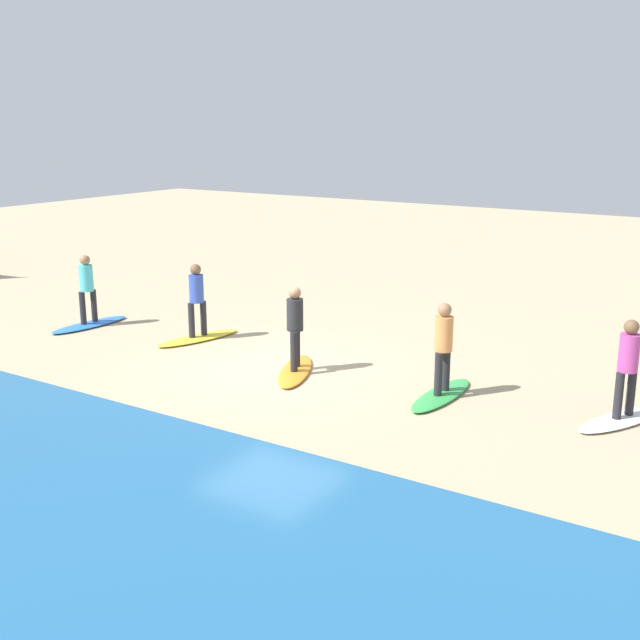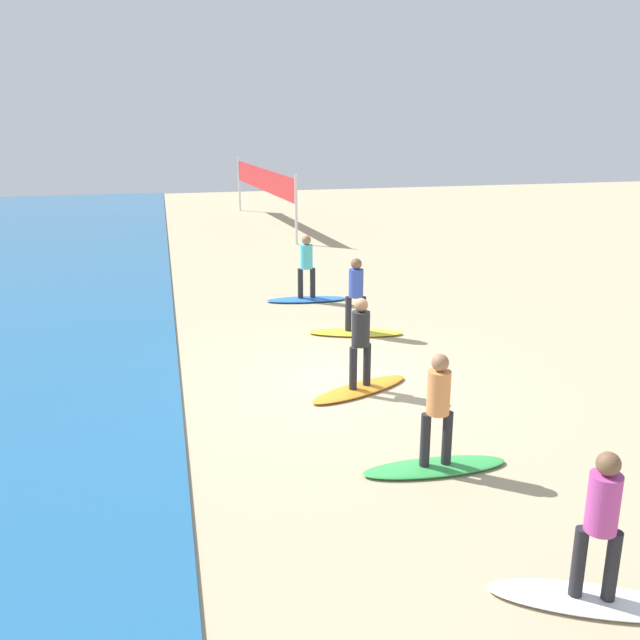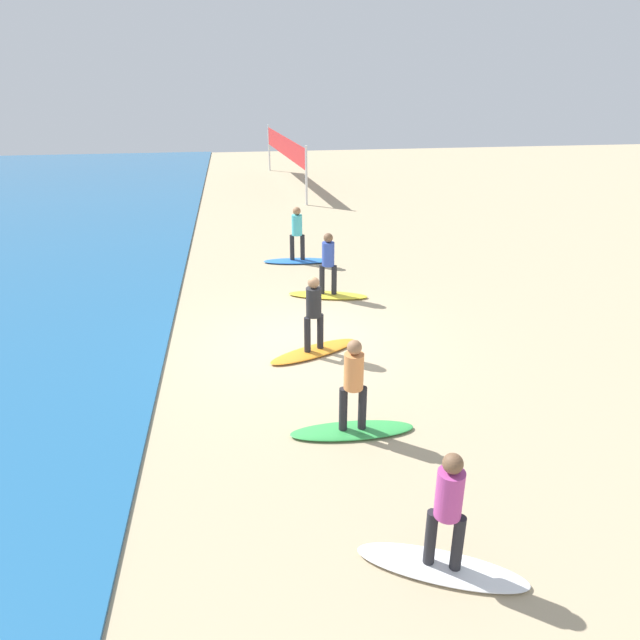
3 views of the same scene
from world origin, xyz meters
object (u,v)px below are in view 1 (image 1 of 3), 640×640
surfer_orange (295,322)px  surfboard_orange (295,371)px  surfboard_white (622,419)px  surfer_yellow (197,295)px  surfboard_blue (90,325)px  surfboard_yellow (198,338)px  surfer_blue (87,284)px  surfer_white (628,361)px  surfer_green (443,342)px  surfboard_green (441,395)px

surfer_orange → surfboard_orange: bearing=90.0°
surfboard_white → surfer_yellow: size_ratio=1.28×
surfboard_orange → surfer_orange: size_ratio=1.28×
surfboard_white → surfboard_blue: size_ratio=1.00×
surfboard_blue → surfboard_yellow: bearing=104.5°
surfboard_orange → surfer_blue: 6.25m
surfer_white → surfer_blue: bearing=2.5°
surfer_green → surfer_yellow: 6.19m
surfboard_yellow → surfer_yellow: size_ratio=1.28×
surfboard_green → surfer_orange: bearing=-83.9°
surfer_yellow → surfboard_blue: surfer_yellow is taller
surfboard_white → surfboard_blue: same height
surfer_white → surfboard_white: bearing=-172.9°
surfboard_white → surfer_yellow: bearing=-65.8°
surfer_yellow → surfer_blue: (2.98, 0.50, 0.00)m
surfboard_white → surfer_orange: surfer_orange is taller
surfboard_white → surfer_orange: (5.96, 0.81, 0.99)m
surfboard_white → surfboard_green: (2.99, 0.54, 0.00)m
surfer_yellow → surfboard_green: bearing=175.2°
surfboard_orange → surfer_yellow: size_ratio=1.28×
surfboard_white → surfboard_blue: bearing=-63.5°
surfer_white → surfer_green: same height
surfboard_white → surfer_green: surfer_green is taller
surfer_green → surfer_orange: same height
surfboard_blue → surfer_orange: bearing=92.3°
surfer_white → surfboard_green: 3.19m
surfboard_white → surfboard_orange: (5.96, 0.81, 0.00)m
surfer_orange → surfboard_blue: 6.25m
surfer_green → surfer_white: bearing=-169.7°
surfboard_yellow → surfer_blue: (2.98, 0.50, 0.99)m
surfboard_green → surfboard_yellow: (6.16, -0.52, 0.00)m
surfer_white → surfer_yellow: 9.15m
surfboard_yellow → surfer_yellow: bearing=14.7°
surfboard_white → surfboard_green: same height
surfer_white → surfer_green: size_ratio=1.00×
surfboard_orange → surfer_yellow: (3.19, -0.78, 0.99)m
surfer_blue → surfboard_green: bearing=179.9°
surfer_green → surfboard_green: bearing=-90.0°
surfer_green → surfboard_blue: (9.14, -0.01, -0.99)m
surfer_white → surfer_blue: size_ratio=1.00×
surfboard_green → surfer_yellow: surfer_yellow is taller
surfer_blue → surfboard_blue: bearing=3.6°
surfer_white → surfer_yellow: (9.15, 0.02, 0.00)m
surfer_yellow → surfer_orange: bearing=166.2°
surfer_blue → surfer_white: bearing=-177.5°
surfboard_orange → surfboard_blue: size_ratio=1.00×
surfboard_blue → surfboard_orange: bearing=92.3°
surfer_white → surfer_blue: (12.13, 0.53, 0.00)m
surfboard_white → surfer_white: 0.99m
surfer_yellow → surfboard_blue: (2.98, 0.50, -0.99)m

